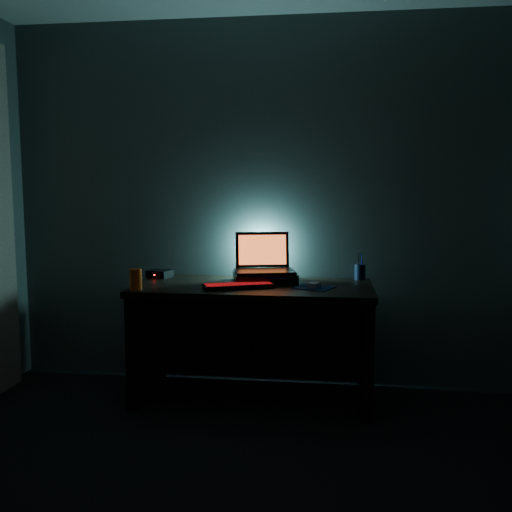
{
  "coord_description": "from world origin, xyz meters",
  "views": [
    {
      "loc": [
        0.48,
        -1.92,
        1.36
      ],
      "look_at": [
        0.02,
        1.57,
        0.94
      ],
      "focal_mm": 40.0,
      "sensor_mm": 36.0,
      "label": 1
    }
  ],
  "objects": [
    {
      "name": "riser",
      "position": [
        0.06,
        1.74,
        0.78
      ],
      "size": [
        0.46,
        0.39,
        0.06
      ],
      "primitive_type": "cube",
      "rotation": [
        0.0,
        0.0,
        0.24
      ],
      "color": "black",
      "rests_on": "desk"
    },
    {
      "name": "keyboard",
      "position": [
        -0.08,
        1.5,
        0.76
      ],
      "size": [
        0.45,
        0.29,
        0.03
      ],
      "rotation": [
        0.0,
        0.0,
        0.4
      ],
      "color": "black",
      "rests_on": "desk"
    },
    {
      "name": "desk",
      "position": [
        0.0,
        1.67,
        0.49
      ],
      "size": [
        1.5,
        0.7,
        0.75
      ],
      "color": "black",
      "rests_on": "ground"
    },
    {
      "name": "mouse",
      "position": [
        0.39,
        1.56,
        0.77
      ],
      "size": [
        0.09,
        0.11,
        0.03
      ],
      "primitive_type": "cube",
      "rotation": [
        0.0,
        0.0,
        -0.34
      ],
      "color": "gray",
      "rests_on": "mousepad"
    },
    {
      "name": "room",
      "position": [
        0.0,
        0.0,
        1.25
      ],
      "size": [
        3.5,
        4.0,
        2.5
      ],
      "color": "black",
      "rests_on": "ground"
    },
    {
      "name": "pen_cup",
      "position": [
        0.68,
        1.92,
        0.8
      ],
      "size": [
        0.09,
        0.09,
        0.1
      ],
      "primitive_type": "cylinder",
      "rotation": [
        0.0,
        0.0,
        0.4
      ],
      "color": "black",
      "rests_on": "desk"
    },
    {
      "name": "laptop",
      "position": [
        0.04,
        1.79,
        0.87
      ],
      "size": [
        0.43,
        0.36,
        0.26
      ],
      "rotation": [
        0.0,
        0.0,
        0.24
      ],
      "color": "black",
      "rests_on": "riser"
    },
    {
      "name": "juice_glass",
      "position": [
        -0.68,
        1.35,
        0.81
      ],
      "size": [
        0.08,
        0.08,
        0.13
      ],
      "primitive_type": "cylinder",
      "rotation": [
        0.0,
        0.0,
        -0.06
      ],
      "color": "#F7570D",
      "rests_on": "desk"
    },
    {
      "name": "router",
      "position": [
        -0.68,
        1.83,
        0.78
      ],
      "size": [
        0.18,
        0.16,
        0.05
      ],
      "rotation": [
        0.0,
        0.0,
        -0.31
      ],
      "color": "black",
      "rests_on": "desk"
    },
    {
      "name": "mousepad",
      "position": [
        0.39,
        1.56,
        0.75
      ],
      "size": [
        0.27,
        0.26,
        0.0
      ],
      "primitive_type": "cube",
      "rotation": [
        0.0,
        0.0,
        -0.34
      ],
      "color": "#0B234E",
      "rests_on": "desk"
    }
  ]
}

